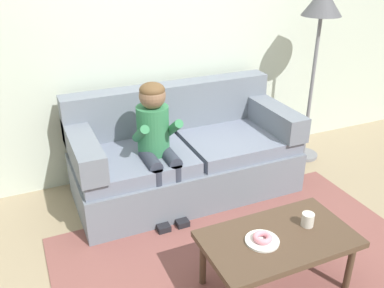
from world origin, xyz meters
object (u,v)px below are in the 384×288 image
donut (262,238)px  toy_controller (259,219)px  floor_lamp (321,17)px  couch (183,156)px  mug (308,220)px  coffee_table (278,242)px  person_child (156,137)px

donut → toy_controller: 0.88m
donut → floor_lamp: floor_lamp is taller
couch → donut: (-0.05, -1.38, 0.11)m
donut → floor_lamp: 2.30m
donut → floor_lamp: size_ratio=0.07×
couch → mug: couch is taller
couch → floor_lamp: floor_lamp is taller
coffee_table → mug: 0.25m
coffee_table → toy_controller: 0.79m
donut → toy_controller: size_ratio=0.53×
coffee_table → mug: bearing=5.5°
coffee_table → mug: size_ratio=10.63×
toy_controller → donut: bearing=-113.8°
coffee_table → floor_lamp: bearing=47.3°
donut → coffee_table: bearing=0.8°
person_child → toy_controller: person_child is taller
donut → toy_controller: (0.42, 0.65, -0.42)m
donut → mug: (0.35, 0.02, 0.01)m
couch → person_child: bearing=-146.9°
coffee_table → couch: bearing=92.9°
couch → donut: couch is taller
coffee_table → person_child: 1.27m
couch → toy_controller: size_ratio=8.58×
donut → mug: 0.36m
donut → toy_controller: donut is taller
person_child → coffee_table: bearing=-71.9°
mug → floor_lamp: (1.12, 1.44, 0.98)m
coffee_table → mug: mug is taller
person_child → floor_lamp: size_ratio=0.64×
couch → donut: bearing=-92.2°
couch → mug: (0.30, -1.35, 0.12)m
donut → couch: bearing=87.8°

